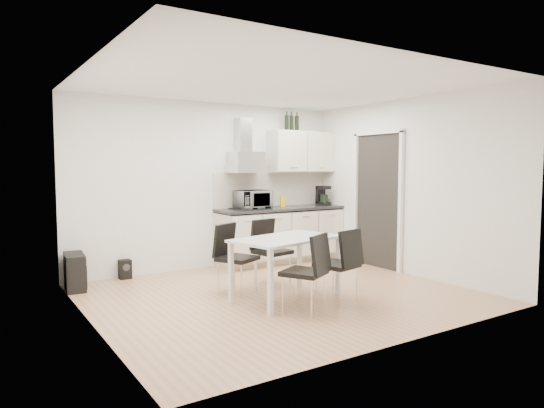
% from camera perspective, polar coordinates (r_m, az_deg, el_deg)
% --- Properties ---
extents(ground, '(4.50, 4.50, 0.00)m').
position_cam_1_polar(ground, '(6.18, 0.93, -10.57)').
color(ground, tan).
rests_on(ground, ground).
extents(wall_back, '(4.50, 0.10, 2.60)m').
position_cam_1_polar(wall_back, '(7.72, -7.32, 2.18)').
color(wall_back, silver).
rests_on(wall_back, ground).
extents(wall_front, '(4.50, 0.10, 2.60)m').
position_cam_1_polar(wall_front, '(4.45, 15.36, 0.40)').
color(wall_front, silver).
rests_on(wall_front, ground).
extents(wall_left, '(0.10, 4.00, 2.60)m').
position_cam_1_polar(wall_left, '(5.09, -20.66, 0.76)').
color(wall_left, silver).
rests_on(wall_left, ground).
extents(wall_right, '(0.10, 4.00, 2.60)m').
position_cam_1_polar(wall_right, '(7.46, 15.49, 1.98)').
color(wall_right, silver).
rests_on(wall_right, ground).
extents(ceiling, '(4.50, 4.50, 0.00)m').
position_cam_1_polar(ceiling, '(6.05, 0.96, 13.95)').
color(ceiling, white).
rests_on(ceiling, wall_back).
extents(doorway, '(0.08, 1.04, 2.10)m').
position_cam_1_polar(doorway, '(7.82, 12.26, 0.31)').
color(doorway, white).
rests_on(doorway, ground).
extents(kitchenette, '(2.22, 0.64, 2.52)m').
position_cam_1_polar(kitchenette, '(8.11, 1.13, -1.00)').
color(kitchenette, beige).
rests_on(kitchenette, ground).
extents(dining_table, '(1.44, 1.02, 0.75)m').
position_cam_1_polar(dining_table, '(5.84, 1.72, -4.82)').
color(dining_table, white).
rests_on(dining_table, ground).
extents(chair_far_left, '(0.62, 0.64, 0.88)m').
position_cam_1_polar(chair_far_left, '(6.11, -4.08, -6.51)').
color(chair_far_left, black).
rests_on(chair_far_left, ground).
extents(chair_far_right, '(0.52, 0.57, 0.88)m').
position_cam_1_polar(chair_far_right, '(6.57, 0.05, -5.73)').
color(chair_far_right, black).
rests_on(chair_far_right, ground).
extents(chair_near_left, '(0.62, 0.65, 0.88)m').
position_cam_1_polar(chair_near_left, '(5.33, 3.76, -8.16)').
color(chair_near_left, black).
rests_on(chair_near_left, ground).
extents(chair_near_right, '(0.55, 0.59, 0.88)m').
position_cam_1_polar(chair_near_right, '(5.77, 7.62, -7.21)').
color(chair_near_right, black).
rests_on(chair_near_right, ground).
extents(guitar_amp, '(0.30, 0.58, 0.47)m').
position_cam_1_polar(guitar_amp, '(6.86, -22.20, -7.37)').
color(guitar_amp, black).
rests_on(guitar_amp, ground).
extents(floor_speaker, '(0.16, 0.15, 0.27)m').
position_cam_1_polar(floor_speaker, '(7.28, -16.91, -7.36)').
color(floor_speaker, black).
rests_on(floor_speaker, ground).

